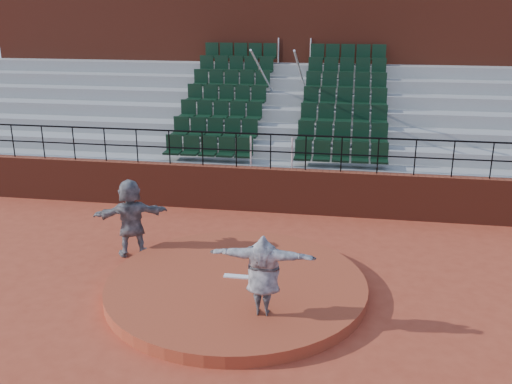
% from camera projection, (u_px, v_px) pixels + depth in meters
% --- Properties ---
extents(ground, '(90.00, 90.00, 0.00)m').
position_uv_depth(ground, '(236.00, 291.00, 12.11)').
color(ground, '#A93F26').
rests_on(ground, ground).
extents(pitchers_mound, '(5.50, 5.50, 0.25)m').
position_uv_depth(pitchers_mound, '(236.00, 286.00, 12.07)').
color(pitchers_mound, '#A23E24').
rests_on(pitchers_mound, ground).
extents(pitching_rubber, '(0.60, 0.15, 0.03)m').
position_uv_depth(pitching_rubber, '(238.00, 276.00, 12.16)').
color(pitching_rubber, white).
rests_on(pitching_rubber, pitchers_mound).
extents(boundary_wall, '(24.00, 0.30, 1.30)m').
position_uv_depth(boundary_wall, '(270.00, 190.00, 16.58)').
color(boundary_wall, maroon).
rests_on(boundary_wall, ground).
extents(wall_railing, '(24.04, 0.05, 1.03)m').
position_uv_depth(wall_railing, '(271.00, 144.00, 16.15)').
color(wall_railing, black).
rests_on(wall_railing, boundary_wall).
extents(seating_deck, '(24.00, 5.97, 4.63)m').
position_uv_depth(seating_deck, '(285.00, 136.00, 19.75)').
color(seating_deck, gray).
rests_on(seating_deck, ground).
extents(press_box_facade, '(24.00, 3.00, 7.10)m').
position_uv_depth(press_box_facade, '(298.00, 63.00, 22.79)').
color(press_box_facade, maroon).
rests_on(press_box_facade, ground).
extents(pitcher, '(1.96, 0.55, 1.59)m').
position_uv_depth(pitcher, '(263.00, 275.00, 10.51)').
color(pitcher, black).
rests_on(pitcher, pitchers_mound).
extents(fielder, '(1.84, 1.22, 1.90)m').
position_uv_depth(fielder, '(131.00, 218.00, 13.59)').
color(fielder, black).
rests_on(fielder, ground).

